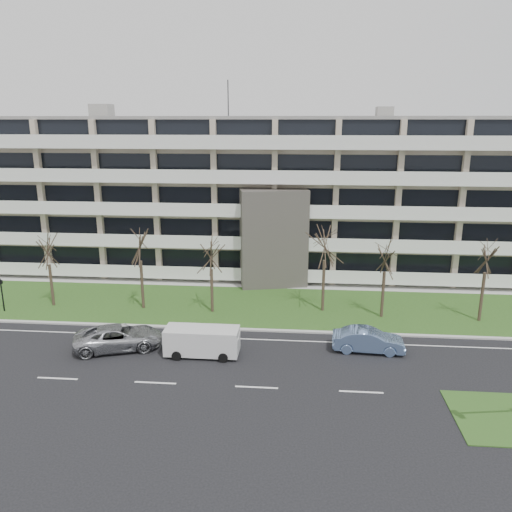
# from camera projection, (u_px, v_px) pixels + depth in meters

# --- Properties ---
(ground) EXTENTS (160.00, 160.00, 0.00)m
(ground) POSITION_uv_depth(u_px,v_px,m) (257.00, 387.00, 28.92)
(ground) COLOR black
(ground) RESTS_ON ground
(grass_verge) EXTENTS (90.00, 10.00, 0.06)m
(grass_verge) POSITION_uv_depth(u_px,v_px,m) (270.00, 306.00, 41.40)
(grass_verge) COLOR #274918
(grass_verge) RESTS_ON ground
(curb) EXTENTS (90.00, 0.35, 0.12)m
(curb) POSITION_uv_depth(u_px,v_px,m) (266.00, 330.00, 36.59)
(curb) COLOR #B2B2AD
(curb) RESTS_ON ground
(sidewalk) EXTENTS (90.00, 2.00, 0.08)m
(sidewalk) POSITION_uv_depth(u_px,v_px,m) (273.00, 285.00, 46.68)
(sidewalk) COLOR #B2B2AD
(sidewalk) RESTS_ON ground
(lane_edge_line) EXTENTS (90.00, 0.12, 0.01)m
(lane_edge_line) POSITION_uv_depth(u_px,v_px,m) (264.00, 340.00, 35.16)
(lane_edge_line) COLOR white
(lane_edge_line) RESTS_ON ground
(apartment_building) EXTENTS (60.50, 15.10, 18.75)m
(apartment_building) POSITION_uv_depth(u_px,v_px,m) (277.00, 194.00, 51.22)
(apartment_building) COLOR tan
(apartment_building) RESTS_ON ground
(silver_pickup) EXTENTS (6.33, 4.31, 1.61)m
(silver_pickup) POSITION_uv_depth(u_px,v_px,m) (118.00, 337.00, 33.64)
(silver_pickup) COLOR #A1A2A8
(silver_pickup) RESTS_ON ground
(blue_sedan) EXTENTS (4.81, 1.89, 1.56)m
(blue_sedan) POSITION_uv_depth(u_px,v_px,m) (368.00, 340.00, 33.27)
(blue_sedan) COLOR #7190C4
(blue_sedan) RESTS_ON ground
(white_van) EXTENTS (4.85, 2.02, 1.87)m
(white_van) POSITION_uv_depth(u_px,v_px,m) (203.00, 339.00, 32.60)
(white_van) COLOR silver
(white_van) RESTS_ON ground
(pedestrian_signal) EXTENTS (0.29, 0.25, 2.79)m
(pedestrian_signal) POSITION_uv_depth(u_px,v_px,m) (2.00, 291.00, 39.85)
(pedestrian_signal) COLOR black
(pedestrian_signal) RESTS_ON ground
(tree_1) EXTENTS (3.19, 3.19, 6.39)m
(tree_1) POSITION_uv_depth(u_px,v_px,m) (47.00, 248.00, 40.27)
(tree_1) COLOR #382B21
(tree_1) RESTS_ON ground
(tree_2) EXTENTS (3.63, 3.63, 7.26)m
(tree_2) POSITION_uv_depth(u_px,v_px,m) (139.00, 242.00, 39.50)
(tree_2) COLOR #382B21
(tree_2) RESTS_ON ground
(tree_3) EXTENTS (3.22, 3.22, 6.45)m
(tree_3) POSITION_uv_depth(u_px,v_px,m) (211.00, 252.00, 38.90)
(tree_3) COLOR #382B21
(tree_3) RESTS_ON ground
(tree_4) EXTENTS (3.82, 3.82, 7.63)m
(tree_4) POSITION_uv_depth(u_px,v_px,m) (325.00, 240.00, 38.90)
(tree_4) COLOR #382B21
(tree_4) RESTS_ON ground
(tree_5) EXTENTS (3.32, 3.32, 6.64)m
(tree_5) POSITION_uv_depth(u_px,v_px,m) (386.00, 254.00, 37.81)
(tree_5) COLOR #382B21
(tree_5) RESTS_ON ground
(tree_6) EXTENTS (3.50, 3.50, 6.99)m
(tree_6) POSITION_uv_depth(u_px,v_px,m) (487.00, 253.00, 36.98)
(tree_6) COLOR #382B21
(tree_6) RESTS_ON ground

